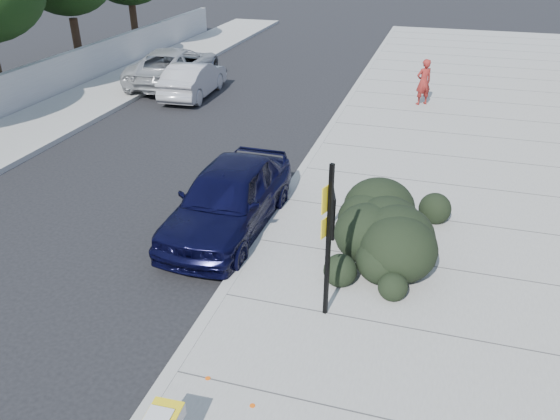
{
  "coord_description": "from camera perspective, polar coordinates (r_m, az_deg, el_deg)",
  "views": [
    {
      "loc": [
        3.32,
        -7.4,
        6.12
      ],
      "look_at": [
        0.56,
        1.87,
        1.0
      ],
      "focal_mm": 35.0,
      "sensor_mm": 36.0,
      "label": 1
    }
  ],
  "objects": [
    {
      "name": "ground",
      "position": [
        10.16,
        -6.14,
        -9.34
      ],
      "size": [
        120.0,
        120.0,
        0.0
      ],
      "primitive_type": "plane",
      "color": "black",
      "rests_on": "ground"
    },
    {
      "name": "sidewalk_near",
      "position": [
        13.99,
        24.14,
        -0.36
      ],
      "size": [
        11.2,
        50.0,
        0.15
      ],
      "primitive_type": "cube",
      "color": "gray",
      "rests_on": "ground"
    },
    {
      "name": "sedan_navy",
      "position": [
        11.98,
        -5.4,
        1.27
      ],
      "size": [
        1.94,
        4.6,
        1.55
      ],
      "primitive_type": "imported",
      "rotation": [
        0.0,
        0.0,
        -0.02
      ],
      "color": "black",
      "rests_on": "ground"
    },
    {
      "name": "curb_far",
      "position": [
        17.84,
        -24.34,
        5.57
      ],
      "size": [
        0.22,
        50.0,
        0.17
      ],
      "primitive_type": "cube",
      "color": "#9E9E99",
      "rests_on": "ground"
    },
    {
      "name": "bike_rack",
      "position": [
        11.61,
        5.54,
        0.14
      ],
      "size": [
        0.23,
        0.65,
        0.98
      ],
      "rotation": [
        0.0,
        0.0,
        0.27
      ],
      "color": "black",
      "rests_on": "sidewalk_near"
    },
    {
      "name": "sign_post",
      "position": [
        8.73,
        5.03,
        -2.49
      ],
      "size": [
        0.15,
        0.31,
        2.79
      ],
      "rotation": [
        0.0,
        0.0,
        -0.34
      ],
      "color": "black",
      "rests_on": "sidewalk_near"
    },
    {
      "name": "suv_silver",
      "position": [
        24.09,
        -10.96,
        14.55
      ],
      "size": [
        2.96,
        5.7,
        1.53
      ],
      "primitive_type": "imported",
      "rotation": [
        0.0,
        0.0,
        3.22
      ],
      "color": "#A1A3A6",
      "rests_on": "ground"
    },
    {
      "name": "curb_near",
      "position": [
        14.19,
        1.42,
        2.69
      ],
      "size": [
        0.22,
        50.0,
        0.17
      ],
      "primitive_type": "cube",
      "color": "#9E9E99",
      "rests_on": "ground"
    },
    {
      "name": "hedge",
      "position": [
        11.24,
        11.95,
        -0.88
      ],
      "size": [
        3.11,
        4.02,
        1.35
      ],
      "primitive_type": "ellipsoid",
      "rotation": [
        0.0,
        0.0,
        0.42
      ],
      "color": "black",
      "rests_on": "sidewalk_near"
    },
    {
      "name": "pedestrian",
      "position": [
        21.0,
        14.78,
        12.81
      ],
      "size": [
        0.72,
        0.68,
        1.66
      ],
      "primitive_type": "imported",
      "rotation": [
        0.0,
        0.0,
        3.77
      ],
      "color": "maroon",
      "rests_on": "sidewalk_near"
    },
    {
      "name": "wagon_silver",
      "position": [
        22.24,
        -9.03,
        13.35
      ],
      "size": [
        1.66,
        4.13,
        1.33
      ],
      "primitive_type": "imported",
      "rotation": [
        0.0,
        0.0,
        3.2
      ],
      "color": "#AAAAAF",
      "rests_on": "ground"
    }
  ]
}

